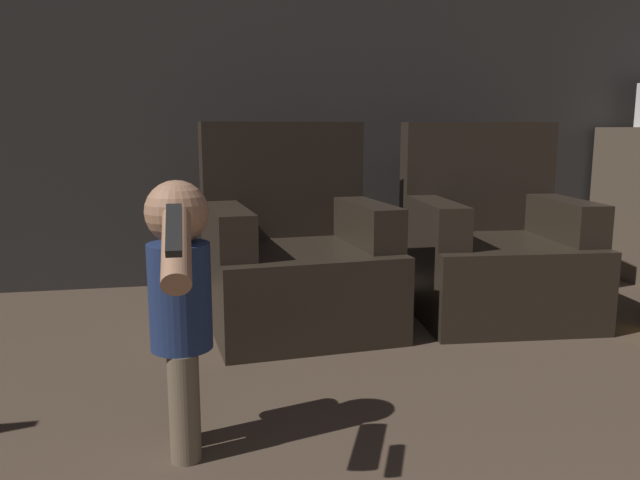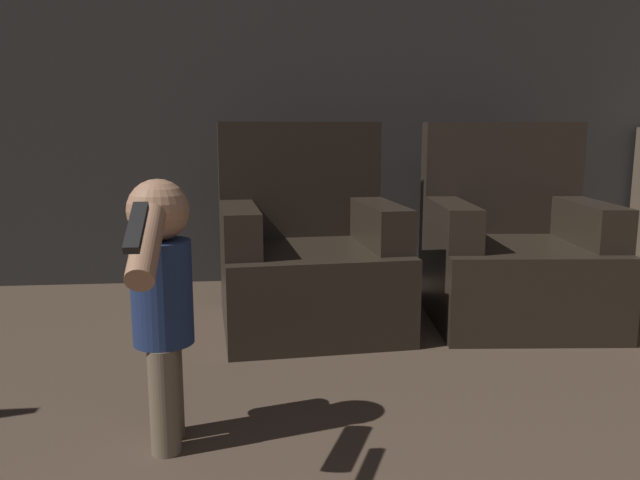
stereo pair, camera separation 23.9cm
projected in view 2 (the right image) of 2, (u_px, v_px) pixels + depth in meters
name	position (u px, v px, depth m)	size (l,w,h in m)	color
wall_back	(298.00, 70.00, 3.77)	(8.40, 0.05, 2.60)	#33302D
armchair_left	(308.00, 257.00, 3.03)	(0.90, 0.88, 0.98)	black
armchair_right	(513.00, 253.00, 3.13)	(0.89, 0.88, 0.98)	black
person_toddler	(162.00, 293.00, 1.81)	(0.18, 0.56, 0.81)	brown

